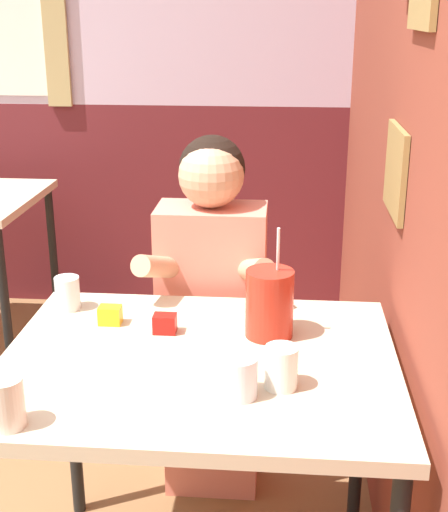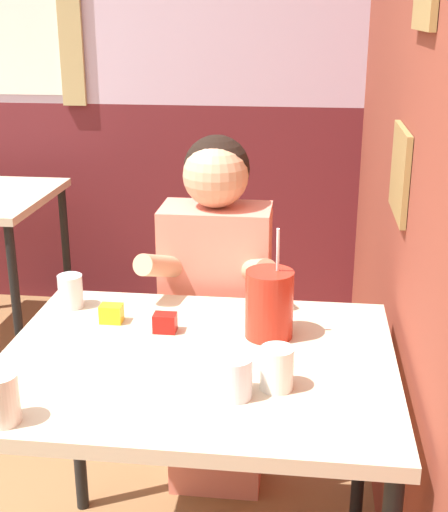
{
  "view_description": "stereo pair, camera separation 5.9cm",
  "coord_description": "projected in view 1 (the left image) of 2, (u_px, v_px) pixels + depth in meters",
  "views": [
    {
      "loc": [
        1.13,
        -1.11,
        1.57
      ],
      "look_at": [
        0.99,
        0.6,
        0.97
      ],
      "focal_mm": 50.0,
      "sensor_mm": 36.0,
      "label": 1
    },
    {
      "loc": [
        1.19,
        -1.11,
        1.57
      ],
      "look_at": [
        0.99,
        0.6,
        0.97
      ],
      "focal_mm": 50.0,
      "sensor_mm": 36.0,
      "label": 2
    }
  ],
  "objects": [
    {
      "name": "cocktail_pitcher",
      "position": [
        269.0,
        303.0,
        1.84
      ],
      "size": [
        0.12,
        0.12,
        0.3
      ],
      "color": "#B22819",
      "rests_on": "main_table"
    },
    {
      "name": "main_table",
      "position": [
        199.0,
        384.0,
        1.77
      ],
      "size": [
        0.97,
        0.78,
        0.76
      ],
      "color": "beige",
      "rests_on": "ground_plane"
    },
    {
      "name": "person_seated",
      "position": [
        212.0,
        314.0,
        2.3
      ],
      "size": [
        0.42,
        0.4,
        1.21
      ],
      "color": "#EA7F6B",
      "rests_on": "ground_plane"
    },
    {
      "name": "brick_wall_right",
      "position": [
        397.0,
        81.0,
        2.28
      ],
      "size": [
        0.08,
        4.54,
        2.7
      ],
      "color": "brown",
      "rests_on": "ground_plane"
    },
    {
      "name": "glass_center",
      "position": [
        281.0,
        367.0,
        1.59
      ],
      "size": [
        0.08,
        0.08,
        0.1
      ],
      "color": "silver",
      "rests_on": "main_table"
    },
    {
      "name": "back_wall",
      "position": [
        62.0,
        52.0,
        3.63
      ],
      "size": [
        5.91,
        0.09,
        2.7
      ],
      "color": "silver",
      "rests_on": "ground_plane"
    },
    {
      "name": "glass_near_pitcher",
      "position": [
        239.0,
        377.0,
        1.56
      ],
      "size": [
        0.08,
        0.08,
        0.09
      ],
      "color": "silver",
      "rests_on": "main_table"
    },
    {
      "name": "glass_far_side",
      "position": [
        6.0,
        402.0,
        1.44
      ],
      "size": [
        0.08,
        0.08,
        0.11
      ],
      "color": "silver",
      "rests_on": "main_table"
    },
    {
      "name": "condiment_ketchup",
      "position": [
        165.0,
        324.0,
        1.87
      ],
      "size": [
        0.06,
        0.04,
        0.05
      ],
      "color": "#B7140F",
      "rests_on": "main_table"
    },
    {
      "name": "glass_by_brick",
      "position": [
        68.0,
        293.0,
        2.01
      ],
      "size": [
        0.07,
        0.07,
        0.1
      ],
      "color": "silver",
      "rests_on": "main_table"
    },
    {
      "name": "condiment_mustard",
      "position": [
        110.0,
        315.0,
        1.93
      ],
      "size": [
        0.06,
        0.04,
        0.05
      ],
      "color": "yellow",
      "rests_on": "main_table"
    }
  ]
}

